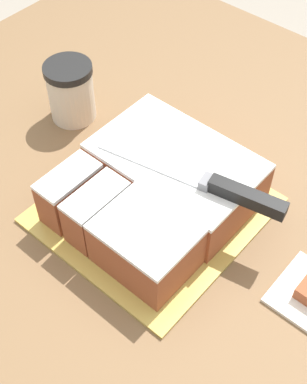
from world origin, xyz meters
name	(u,v)px	position (x,y,z in m)	size (l,w,h in m)	color
countertop	(188,332)	(0.00, 0.00, 0.47)	(1.40, 1.10, 0.93)	brown
cake_board	(154,210)	(-0.06, -0.06, 0.93)	(0.32, 0.33, 0.01)	gold
cake	(156,192)	(-0.05, -0.05, 0.98)	(0.26, 0.28, 0.09)	#994C2D
knife	(225,189)	(0.05, -0.01, 1.03)	(0.31, 0.09, 0.02)	silver
coffee_cup	(71,91)	(-0.33, 0.02, 0.99)	(0.09, 0.09, 0.12)	beige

